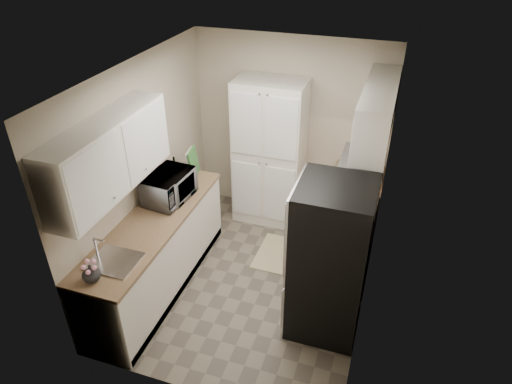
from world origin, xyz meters
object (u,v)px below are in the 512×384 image
toaster_oven (365,171)px  refrigerator (330,261)px  pantry_cabinet (269,154)px  electric_range (342,243)px  microwave (169,187)px  wine_bottle (175,171)px

toaster_oven → refrigerator: bearing=-93.8°
pantry_cabinet → refrigerator: size_ratio=1.18×
electric_range → microwave: size_ratio=1.89×
pantry_cabinet → toaster_oven: bearing=-7.0°
pantry_cabinet → electric_range: (1.17, -0.93, -0.52)m
electric_range → refrigerator: refrigerator is taller
pantry_cabinet → toaster_oven: size_ratio=4.69×
microwave → wine_bottle: microwave is taller
pantry_cabinet → microwave: 1.53m
wine_bottle → toaster_oven: (2.18, 0.78, -0.03)m
refrigerator → toaster_oven: bearing=85.2°
electric_range → microwave: 2.10m
electric_range → wine_bottle: (-2.09, -0.01, 0.60)m
pantry_cabinet → toaster_oven: (1.27, -0.16, 0.04)m
electric_range → toaster_oven: bearing=82.7°
pantry_cabinet → electric_range: bearing=-38.2°
wine_bottle → electric_range: bearing=0.3°
pantry_cabinet → wine_bottle: pantry_cabinet is taller
wine_bottle → toaster_oven: 2.32m
microwave → wine_bottle: 0.39m
pantry_cabinet → wine_bottle: bearing=-134.2°
electric_range → refrigerator: (-0.03, -0.80, 0.37)m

